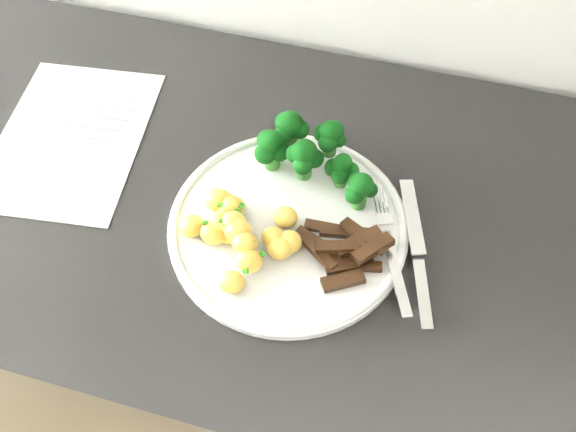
{
  "coord_description": "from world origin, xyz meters",
  "views": [
    {
      "loc": [
        0.28,
        1.21,
        1.6
      ],
      "look_at": [
        0.16,
        1.63,
        0.96
      ],
      "focal_mm": 37.85,
      "sensor_mm": 36.0,
      "label": 1
    }
  ],
  "objects_px": {
    "beef_strips": "(346,250)",
    "knife": "(419,268)",
    "fork": "(392,253)",
    "broccoli": "(312,152)",
    "recipe_paper": "(71,137)",
    "plate": "(288,225)",
    "potatoes": "(239,231)",
    "counter": "(271,339)"
  },
  "relations": [
    {
      "from": "plate",
      "to": "knife",
      "type": "height_order",
      "value": "knife"
    },
    {
      "from": "plate",
      "to": "knife",
      "type": "distance_m",
      "value": 0.17
    },
    {
      "from": "beef_strips",
      "to": "potatoes",
      "type": "bearing_deg",
      "value": -174.31
    },
    {
      "from": "beef_strips",
      "to": "knife",
      "type": "xyz_separation_m",
      "value": [
        0.09,
        0.01,
        -0.01
      ]
    },
    {
      "from": "recipe_paper",
      "to": "plate",
      "type": "bearing_deg",
      "value": -10.99
    },
    {
      "from": "fork",
      "to": "knife",
      "type": "distance_m",
      "value": 0.04
    },
    {
      "from": "beef_strips",
      "to": "fork",
      "type": "xyz_separation_m",
      "value": [
        0.06,
        0.01,
        -0.0
      ]
    },
    {
      "from": "recipe_paper",
      "to": "plate",
      "type": "distance_m",
      "value": 0.35
    },
    {
      "from": "recipe_paper",
      "to": "knife",
      "type": "xyz_separation_m",
      "value": [
        0.52,
        -0.09,
        0.01
      ]
    },
    {
      "from": "potatoes",
      "to": "knife",
      "type": "bearing_deg",
      "value": 4.8
    },
    {
      "from": "recipe_paper",
      "to": "broccoli",
      "type": "xyz_separation_m",
      "value": [
        0.35,
        0.02,
        0.05
      ]
    },
    {
      "from": "beef_strips",
      "to": "recipe_paper",
      "type": "bearing_deg",
      "value": 167.94
    },
    {
      "from": "potatoes",
      "to": "fork",
      "type": "xyz_separation_m",
      "value": [
        0.19,
        0.03,
        -0.01
      ]
    },
    {
      "from": "knife",
      "to": "plate",
      "type": "bearing_deg",
      "value": 173.93
    },
    {
      "from": "recipe_paper",
      "to": "plate",
      "type": "height_order",
      "value": "plate"
    },
    {
      "from": "plate",
      "to": "fork",
      "type": "height_order",
      "value": "fork"
    },
    {
      "from": "broccoli",
      "to": "fork",
      "type": "height_order",
      "value": "broccoli"
    },
    {
      "from": "broccoli",
      "to": "beef_strips",
      "type": "bearing_deg",
      "value": -57.27
    },
    {
      "from": "counter",
      "to": "beef_strips",
      "type": "distance_m",
      "value": 0.51
    },
    {
      "from": "broccoli",
      "to": "potatoes",
      "type": "relative_size",
      "value": 1.11
    },
    {
      "from": "counter",
      "to": "beef_strips",
      "type": "xyz_separation_m",
      "value": [
        0.12,
        -0.05,
        0.49
      ]
    },
    {
      "from": "beef_strips",
      "to": "knife",
      "type": "bearing_deg",
      "value": 3.5
    },
    {
      "from": "knife",
      "to": "recipe_paper",
      "type": "bearing_deg",
      "value": 170.64
    },
    {
      "from": "potatoes",
      "to": "beef_strips",
      "type": "xyz_separation_m",
      "value": [
        0.13,
        0.01,
        -0.01
      ]
    },
    {
      "from": "counter",
      "to": "broccoli",
      "type": "relative_size",
      "value": 14.26
    },
    {
      "from": "beef_strips",
      "to": "fork",
      "type": "relative_size",
      "value": 0.68
    },
    {
      "from": "fork",
      "to": "knife",
      "type": "height_order",
      "value": "fork"
    },
    {
      "from": "broccoli",
      "to": "beef_strips",
      "type": "relative_size",
      "value": 1.38
    },
    {
      "from": "recipe_paper",
      "to": "fork",
      "type": "height_order",
      "value": "fork"
    },
    {
      "from": "recipe_paper",
      "to": "fork",
      "type": "relative_size",
      "value": 1.7
    },
    {
      "from": "potatoes",
      "to": "fork",
      "type": "distance_m",
      "value": 0.19
    },
    {
      "from": "counter",
      "to": "recipe_paper",
      "type": "xyz_separation_m",
      "value": [
        -0.3,
        0.04,
        0.47
      ]
    },
    {
      "from": "fork",
      "to": "recipe_paper",
      "type": "bearing_deg",
      "value": 170.7
    },
    {
      "from": "potatoes",
      "to": "beef_strips",
      "type": "distance_m",
      "value": 0.14
    },
    {
      "from": "plate",
      "to": "fork",
      "type": "distance_m",
      "value": 0.14
    },
    {
      "from": "plate",
      "to": "fork",
      "type": "bearing_deg",
      "value": -4.96
    },
    {
      "from": "fork",
      "to": "knife",
      "type": "bearing_deg",
      "value": -10.14
    },
    {
      "from": "recipe_paper",
      "to": "beef_strips",
      "type": "bearing_deg",
      "value": -12.06
    },
    {
      "from": "broccoli",
      "to": "plate",
      "type": "bearing_deg",
      "value": -94.44
    },
    {
      "from": "beef_strips",
      "to": "fork",
      "type": "height_order",
      "value": "beef_strips"
    },
    {
      "from": "counter",
      "to": "knife",
      "type": "bearing_deg",
      "value": -12.76
    },
    {
      "from": "plate",
      "to": "potatoes",
      "type": "height_order",
      "value": "potatoes"
    }
  ]
}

